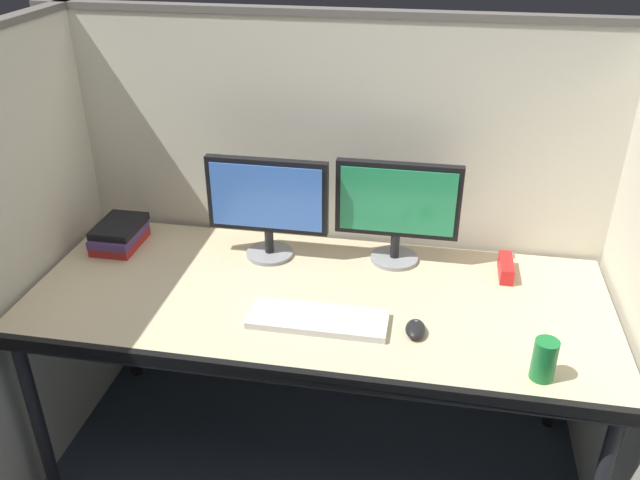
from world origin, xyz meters
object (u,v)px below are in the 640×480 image
object	(u,v)px
book_stack	(119,235)
desk	(317,309)
monitor_left	(267,202)
monitor_right	(397,206)
keyboard_main	(318,319)
soda_can	(544,360)
red_stapler	(506,268)
computer_mouse	(415,329)

from	to	relation	value
book_stack	desk	bearing A→B (deg)	-15.14
monitor_left	monitor_right	world-z (taller)	same
keyboard_main	book_stack	size ratio (longest dim) A/B	1.90
book_stack	soda_can	bearing A→B (deg)	-18.63
desk	red_stapler	distance (m)	0.67
monitor_left	soda_can	bearing A→B (deg)	-30.17
monitor_right	computer_mouse	xyz separation A→B (m)	(0.10, -0.43, -0.20)
monitor_right	soda_can	distance (m)	0.74
desk	book_stack	bearing A→B (deg)	164.86
computer_mouse	red_stapler	xyz separation A→B (m)	(0.29, 0.40, 0.01)
desk	soda_can	bearing A→B (deg)	-22.51
keyboard_main	book_stack	distance (m)	0.89
keyboard_main	computer_mouse	bearing A→B (deg)	-0.94
monitor_left	computer_mouse	xyz separation A→B (m)	(0.55, -0.38, -0.20)
desk	monitor_right	xyz separation A→B (m)	(0.23, 0.29, 0.27)
computer_mouse	red_stapler	bearing A→B (deg)	54.06
monitor_right	desk	bearing A→B (deg)	-128.77
desk	soda_can	size ratio (longest dim) A/B	15.57
computer_mouse	book_stack	world-z (taller)	book_stack
soda_can	computer_mouse	bearing A→B (deg)	158.44
computer_mouse	keyboard_main	bearing A→B (deg)	179.06
keyboard_main	computer_mouse	xyz separation A→B (m)	(0.30, -0.00, 0.01)
soda_can	red_stapler	bearing A→B (deg)	96.57
book_stack	red_stapler	xyz separation A→B (m)	(1.40, 0.04, -0.02)
computer_mouse	book_stack	distance (m)	1.17
soda_can	red_stapler	world-z (taller)	soda_can
desk	keyboard_main	size ratio (longest dim) A/B	4.42
red_stapler	keyboard_main	bearing A→B (deg)	-146.20
keyboard_main	desk	bearing A→B (deg)	102.35
monitor_right	book_stack	bearing A→B (deg)	-175.82
book_stack	keyboard_main	bearing A→B (deg)	-23.24
monitor_left	monitor_right	distance (m)	0.45
desk	red_stapler	size ratio (longest dim) A/B	12.67
monitor_left	book_stack	distance (m)	0.59
keyboard_main	red_stapler	xyz separation A→B (m)	(0.59, 0.39, 0.02)
monitor_right	computer_mouse	size ratio (longest dim) A/B	4.48
computer_mouse	soda_can	distance (m)	0.38
book_stack	red_stapler	bearing A→B (deg)	1.71
keyboard_main	soda_can	distance (m)	0.67
desk	book_stack	xyz separation A→B (m)	(-0.79, 0.21, 0.10)
monitor_left	red_stapler	size ratio (longest dim) A/B	2.87
monitor_left	desk	bearing A→B (deg)	-47.65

